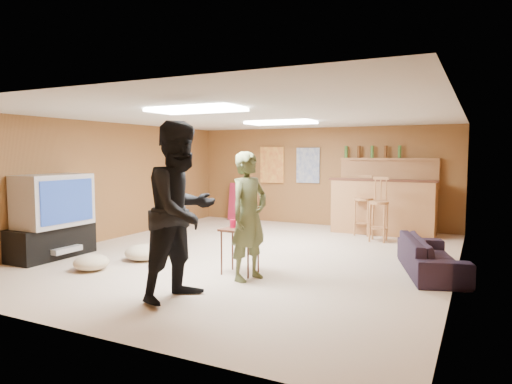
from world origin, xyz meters
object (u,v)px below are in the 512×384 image
at_px(person_black, 182,211).
at_px(bar_counter, 383,207).
at_px(tv_body, 53,200).
at_px(person_olive, 249,216).
at_px(sofa, 431,256).
at_px(tray_table, 240,251).

bearing_deg(person_black, bar_counter, -1.88).
distance_m(tv_body, person_olive, 3.27).
relative_size(sofa, tray_table, 2.70).
bearing_deg(bar_counter, tray_table, -105.55).
bearing_deg(tv_body, bar_counter, 47.00).
distance_m(person_olive, sofa, 2.54).
relative_size(bar_counter, sofa, 1.20).
bearing_deg(person_black, tv_body, 86.59).
bearing_deg(tray_table, person_black, -93.62).
xyz_separation_m(bar_counter, person_black, (-1.19, -5.21, 0.44)).
bearing_deg(person_olive, bar_counter, 4.41).
distance_m(bar_counter, sofa, 3.09).
relative_size(tv_body, person_black, 0.56).
bearing_deg(tv_body, tray_table, 8.30).
relative_size(tv_body, tray_table, 1.78).
relative_size(tv_body, person_olive, 0.67).
distance_m(bar_counter, tray_table, 4.17).
bearing_deg(sofa, tv_body, 89.58).
xyz_separation_m(tv_body, person_black, (2.96, -0.76, 0.09)).
distance_m(tv_body, sofa, 5.62).
height_order(tv_body, sofa, tv_body).
bearing_deg(tray_table, tv_body, -171.70).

